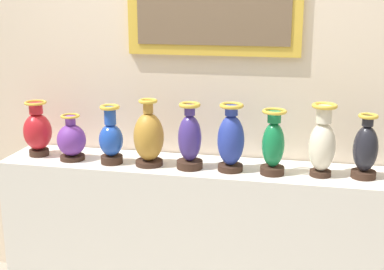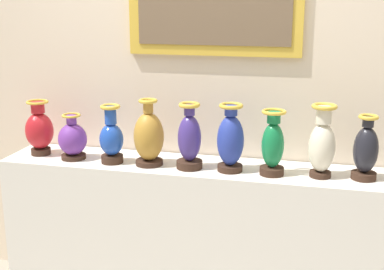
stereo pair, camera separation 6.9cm
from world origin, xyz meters
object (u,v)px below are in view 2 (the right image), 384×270
at_px(vase_emerald, 273,145).
at_px(vase_violet, 73,139).
at_px(vase_sapphire, 111,138).
at_px(vase_ivory, 322,144).
at_px(vase_crimson, 39,130).
at_px(vase_cobalt, 230,140).
at_px(vase_onyx, 366,151).
at_px(vase_ochre, 149,137).
at_px(vase_indigo, 189,139).

bearing_deg(vase_emerald, vase_violet, 179.48).
distance_m(vase_sapphire, vase_emerald, 0.91).
bearing_deg(vase_ivory, vase_sapphire, -178.54).
height_order(vase_crimson, vase_violet, vase_crimson).
height_order(vase_cobalt, vase_onyx, vase_cobalt).
bearing_deg(vase_sapphire, vase_ivory, 1.46).
bearing_deg(vase_emerald, vase_cobalt, 177.67).
height_order(vase_ochre, vase_emerald, vase_ochre).
bearing_deg(vase_ivory, vase_indigo, -178.18).
relative_size(vase_violet, vase_ivory, 0.69).
bearing_deg(vase_sapphire, vase_violet, 176.49).
bearing_deg(vase_cobalt, vase_violet, 179.92).
bearing_deg(vase_cobalt, vase_sapphire, -178.82).
xyz_separation_m(vase_emerald, vase_onyx, (0.48, 0.04, -0.01)).
bearing_deg(vase_onyx, vase_cobalt, -177.30).
bearing_deg(vase_violet, vase_onyx, 1.12).
relative_size(vase_ivory, vase_onyx, 1.14).
xyz_separation_m(vase_sapphire, vase_ivory, (1.17, 0.03, 0.04)).
distance_m(vase_crimson, vase_emerald, 1.40).
xyz_separation_m(vase_sapphire, vase_onyx, (1.39, 0.05, 0.01)).
bearing_deg(vase_crimson, vase_onyx, -0.10).
bearing_deg(vase_onyx, vase_indigo, -177.54).
distance_m(vase_ochre, vase_onyx, 1.17).
distance_m(vase_cobalt, vase_ivory, 0.48).
xyz_separation_m(vase_indigo, vase_ivory, (0.71, 0.02, 0.02)).
relative_size(vase_crimson, vase_onyx, 0.96).
distance_m(vase_violet, vase_cobalt, 0.94).
height_order(vase_crimson, vase_ivory, vase_ivory).
height_order(vase_sapphire, vase_ivory, vase_ivory).
xyz_separation_m(vase_sapphire, vase_cobalt, (0.69, 0.01, 0.03)).
bearing_deg(vase_ochre, vase_emerald, -0.64).
bearing_deg(vase_violet, vase_ivory, 0.59).
height_order(vase_crimson, vase_sapphire, vase_sapphire).
relative_size(vase_crimson, vase_ochre, 0.87).
bearing_deg(vase_crimson, vase_emerald, -1.88).
xyz_separation_m(vase_crimson, vase_cobalt, (1.17, -0.04, 0.02)).
height_order(vase_violet, vase_onyx, vase_onyx).
xyz_separation_m(vase_crimson, vase_emerald, (1.40, -0.05, 0.01)).
bearing_deg(vase_emerald, vase_ivory, 5.64).
bearing_deg(vase_emerald, vase_sapphire, -179.70).
relative_size(vase_sapphire, vase_ivory, 0.86).
relative_size(vase_cobalt, vase_ivory, 0.96).
bearing_deg(vase_cobalt, vase_onyx, 2.70).
bearing_deg(vase_onyx, vase_sapphire, -178.05).
relative_size(vase_indigo, vase_cobalt, 0.99).
distance_m(vase_ochre, vase_cobalt, 0.47).
xyz_separation_m(vase_violet, vase_emerald, (1.17, -0.01, 0.05)).
relative_size(vase_sapphire, vase_indigo, 0.91).
distance_m(vase_crimson, vase_ivory, 1.65).
distance_m(vase_violet, vase_indigo, 0.71).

